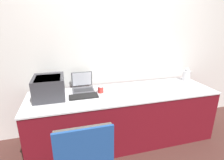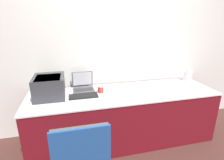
% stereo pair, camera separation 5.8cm
% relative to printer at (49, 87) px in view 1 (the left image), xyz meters
% --- Properties ---
extents(ground_plane, '(14.00, 14.00, 0.00)m').
position_rel_printer_xyz_m(ground_plane, '(0.96, -0.45, -0.89)').
color(ground_plane, '#472823').
extents(wall_back, '(8.00, 0.05, 2.60)m').
position_rel_printer_xyz_m(wall_back, '(0.96, 0.36, 0.41)').
color(wall_back, silver).
rests_on(wall_back, ground_plane).
extents(table, '(2.54, 0.74, 0.74)m').
position_rel_printer_xyz_m(table, '(0.96, -0.09, -0.52)').
color(table, maroon).
rests_on(table, ground_plane).
extents(printer, '(0.37, 0.42, 0.27)m').
position_rel_printer_xyz_m(printer, '(0.00, 0.00, 0.00)').
color(printer, '#333338').
rests_on(printer, table).
extents(laptop_left, '(0.30, 0.29, 0.24)m').
position_rel_printer_xyz_m(laptop_left, '(0.43, 0.16, -0.09)').
color(laptop_left, '#4C4C51').
rests_on(laptop_left, table).
extents(external_keyboard, '(0.37, 0.16, 0.02)m').
position_rel_printer_xyz_m(external_keyboard, '(0.41, -0.10, -0.14)').
color(external_keyboard, black).
rests_on(external_keyboard, table).
extents(coffee_cup, '(0.08, 0.08, 0.09)m').
position_rel_printer_xyz_m(coffee_cup, '(0.65, -0.01, -0.10)').
color(coffee_cup, red).
rests_on(coffee_cup, table).
extents(metal_pitcher, '(0.12, 0.12, 0.21)m').
position_rel_printer_xyz_m(metal_pitcher, '(2.10, 0.13, -0.06)').
color(metal_pitcher, silver).
rests_on(metal_pitcher, table).
extents(chair, '(0.48, 0.48, 0.87)m').
position_rel_printer_xyz_m(chair, '(0.31, -0.89, -0.33)').
color(chair, '#4C4742').
rests_on(chair, ground_plane).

